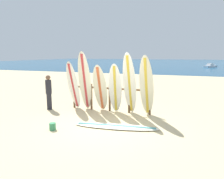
# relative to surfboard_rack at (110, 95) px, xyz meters

# --- Properties ---
(ground_plane) EXTENTS (120.00, 120.00, 0.00)m
(ground_plane) POSITION_rel_surfboard_rack_xyz_m (0.41, -1.65, -0.70)
(ground_plane) COLOR #D3BC8C
(ocean_water) EXTENTS (120.00, 80.00, 0.01)m
(ocean_water) POSITION_rel_surfboard_rack_xyz_m (0.41, 56.35, -0.69)
(ocean_water) COLOR navy
(ocean_water) RESTS_ON ground
(surfboard_rack) EXTENTS (3.47, 0.09, 1.12)m
(surfboard_rack) POSITION_rel_surfboard_rack_xyz_m (0.00, 0.00, 0.00)
(surfboard_rack) COLOR brown
(surfboard_rack) RESTS_ON ground
(surfboard_leaning_far_left) EXTENTS (0.48, 0.78, 2.10)m
(surfboard_leaning_far_left) POSITION_rel_surfboard_rack_xyz_m (-1.54, -0.30, 0.35)
(surfboard_leaning_far_left) COLOR white
(surfboard_leaning_far_left) RESTS_ON ground
(surfboard_leaning_left) EXTENTS (0.65, 0.93, 2.50)m
(surfboard_leaning_left) POSITION_rel_surfboard_rack_xyz_m (-0.98, -0.32, 0.56)
(surfboard_leaning_left) COLOR silver
(surfboard_leaning_left) RESTS_ON ground
(surfboard_leaning_center_left) EXTENTS (0.66, 1.00, 1.99)m
(surfboard_leaning_center_left) POSITION_rel_surfboard_rack_xyz_m (-0.29, -0.32, 0.30)
(surfboard_leaning_center_left) COLOR silver
(surfboard_leaning_center_left) RESTS_ON ground
(surfboard_leaning_center) EXTENTS (0.63, 0.79, 2.03)m
(surfboard_leaning_center) POSITION_rel_surfboard_rack_xyz_m (0.34, -0.29, 0.32)
(surfboard_leaning_center) COLOR white
(surfboard_leaning_center) RESTS_ON ground
(surfboard_leaning_center_right) EXTENTS (0.51, 1.06, 2.45)m
(surfboard_leaning_center_right) POSITION_rel_surfboard_rack_xyz_m (0.94, -0.38, 0.53)
(surfboard_leaning_center_right) COLOR white
(surfboard_leaning_center_right) RESTS_ON ground
(surfboard_leaning_right) EXTENTS (0.55, 1.04, 2.36)m
(surfboard_leaning_right) POSITION_rel_surfboard_rack_xyz_m (1.59, -0.42, 0.48)
(surfboard_leaning_right) COLOR silver
(surfboard_leaning_right) RESTS_ON ground
(surfboard_lying_on_sand) EXTENTS (2.85, 0.90, 0.08)m
(surfboard_lying_on_sand) POSITION_rel_surfboard_rack_xyz_m (0.85, -1.79, -0.66)
(surfboard_lying_on_sand) COLOR white
(surfboard_lying_on_sand) RESTS_ON ground
(beachgoer_standing) EXTENTS (0.29, 0.26, 1.50)m
(beachgoer_standing) POSITION_rel_surfboard_rack_xyz_m (-2.56, -0.62, 0.13)
(beachgoer_standing) COLOR #26262D
(beachgoer_standing) RESTS_ON ground
(small_boat_offshore) EXTENTS (2.62, 2.69, 0.71)m
(small_boat_offshore) POSITION_rel_surfboard_rack_xyz_m (8.04, 34.61, -0.44)
(small_boat_offshore) COLOR silver
(small_boat_offshore) RESTS_ON ocean_water
(sand_bucket) EXTENTS (0.20, 0.20, 0.23)m
(sand_bucket) POSITION_rel_surfboard_rack_xyz_m (-0.99, -2.64, -0.58)
(sand_bucket) COLOR #388C59
(sand_bucket) RESTS_ON ground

